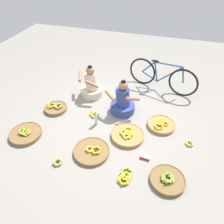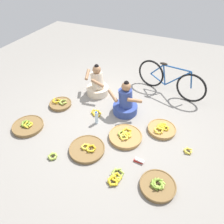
{
  "view_description": "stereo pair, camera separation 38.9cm",
  "coord_description": "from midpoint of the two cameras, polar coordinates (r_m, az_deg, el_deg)",
  "views": [
    {
      "loc": [
        0.88,
        -3.12,
        2.91
      ],
      "look_at": [
        0.0,
        -0.2,
        0.35
      ],
      "focal_mm": 33.67,
      "sensor_mm": 36.0,
      "label": 1
    },
    {
      "loc": [
        1.24,
        -2.99,
        2.91
      ],
      "look_at": [
        0.0,
        -0.2,
        0.35
      ],
      "focal_mm": 33.67,
      "sensor_mm": 36.0,
      "label": 2
    }
  ],
  "objects": [
    {
      "name": "loose_bananas_front_center",
      "position": [
        4.02,
        17.69,
        -8.22
      ],
      "size": [
        0.16,
        0.17,
        0.07
      ],
      "color": "yellow",
      "rests_on": "ground"
    },
    {
      "name": "packet_carton_stack",
      "position": [
        3.65,
        5.89,
        -12.35
      ],
      "size": [
        0.18,
        0.06,
        0.06
      ],
      "color": "red",
      "rests_on": "ground"
    },
    {
      "name": "bicycle_leaning",
      "position": [
        5.14,
        11.27,
        9.42
      ],
      "size": [
        1.66,
        0.48,
        0.73
      ],
      "color": "black",
      "rests_on": "ground"
    },
    {
      "name": "banana_basket_front_right",
      "position": [
        3.96,
        1.41,
        -6.37
      ],
      "size": [
        0.62,
        0.62,
        0.14
      ],
      "color": "#A87F47",
      "rests_on": "ground"
    },
    {
      "name": "banana_basket_near_bicycle",
      "position": [
        3.44,
        11.57,
        -17.7
      ],
      "size": [
        0.55,
        0.55,
        0.14
      ],
      "color": "brown",
      "rests_on": "ground"
    },
    {
      "name": "banana_basket_mid_left",
      "position": [
        4.77,
        -17.32,
        0.96
      ],
      "size": [
        0.49,
        0.49,
        0.15
      ],
      "color": "brown",
      "rests_on": "ground"
    },
    {
      "name": "banana_basket_near_vendor",
      "position": [
        3.75,
        -8.57,
        -10.6
      ],
      "size": [
        0.63,
        0.63,
        0.13
      ],
      "color": "brown",
      "rests_on": "ground"
    },
    {
      "name": "banana_basket_back_right",
      "position": [
        4.23,
        10.64,
        -3.47
      ],
      "size": [
        0.55,
        0.55,
        0.14
      ],
      "color": "#A87F47",
      "rests_on": "ground"
    },
    {
      "name": "loose_bananas_mid_right",
      "position": [
        3.74,
        -17.47,
        -12.99
      ],
      "size": [
        0.19,
        0.19,
        0.08
      ],
      "color": "#9EB747",
      "rests_on": "ground"
    },
    {
      "name": "loose_bananas_front_left",
      "position": [
        4.45,
        -7.39,
        -0.75
      ],
      "size": [
        0.25,
        0.22,
        0.08
      ],
      "color": "gold",
      "rests_on": "ground"
    },
    {
      "name": "vendor_woman_front",
      "position": [
        4.39,
        0.37,
        2.64
      ],
      "size": [
        0.74,
        0.52,
        0.78
      ],
      "color": "#334793",
      "rests_on": "ground"
    },
    {
      "name": "banana_basket_back_left",
      "position": [
        4.38,
        -24.83,
        -5.45
      ],
      "size": [
        0.6,
        0.6,
        0.14
      ],
      "color": "brown",
      "rests_on": "ground"
    },
    {
      "name": "vendor_woman_behind",
      "position": [
        4.94,
        -7.94,
        6.92
      ],
      "size": [
        0.62,
        0.52,
        0.77
      ],
      "color": "beige",
      "rests_on": "ground"
    },
    {
      "name": "ground_plane",
      "position": [
        4.35,
        -1.8,
        -2.02
      ],
      "size": [
        10.0,
        10.0,
        0.0
      ],
      "primitive_type": "plane",
      "color": "gray"
    },
    {
      "name": "water_bottle",
      "position": [
        4.17,
        -7.04,
        -2.01
      ],
      "size": [
        0.06,
        0.06,
        0.3
      ],
      "color": "silver",
      "rests_on": "ground"
    },
    {
      "name": "loose_bananas_back_center",
      "position": [
        3.42,
        0.22,
        -17.31
      ],
      "size": [
        0.23,
        0.37,
        0.09
      ],
      "color": "gold",
      "rests_on": "ground"
    }
  ]
}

